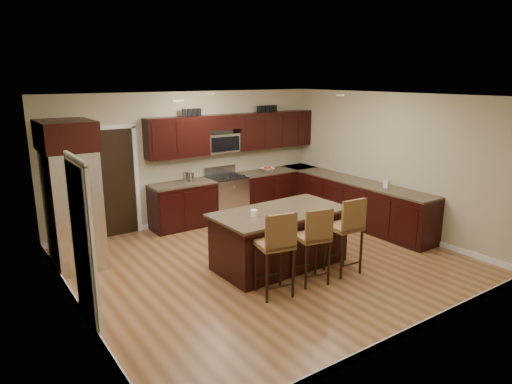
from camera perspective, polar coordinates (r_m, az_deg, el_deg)
floor at (r=7.67m, az=1.48°, el=-8.72°), size 6.00×6.00×0.00m
ceiling at (r=7.06m, az=1.62°, el=11.88°), size 6.00×6.00×0.00m
wall_back at (r=9.56m, az=-8.22°, el=4.23°), size 6.00×0.00×6.00m
wall_left at (r=6.05m, az=-22.13°, el=-2.60°), size 0.00×5.50×5.50m
wall_right at (r=9.30m, az=16.69°, el=3.49°), size 0.00×5.50×5.50m
base_cabinets at (r=9.71m, az=5.56°, el=-0.91°), size 4.02×3.96×0.92m
upper_cabinets at (r=9.85m, az=-2.41°, el=7.55°), size 4.00×0.33×0.80m
range at (r=9.81m, az=-3.71°, el=-0.64°), size 0.76×0.64×1.11m
microwave at (r=9.71m, az=-4.29°, el=6.11°), size 0.76×0.31×0.40m
doorway at (r=9.02m, az=-17.52°, el=1.03°), size 0.85×0.03×2.06m
pantry_door at (r=5.87m, az=-20.98°, el=-6.38°), size 0.03×0.80×2.04m
letter_decor at (r=9.73m, az=-3.16°, el=10.14°), size 2.20×0.03×0.15m
island at (r=7.41m, az=2.95°, el=-5.99°), size 2.18×1.18×0.92m
stool_left at (r=6.26m, az=2.59°, el=-6.56°), size 0.54×0.54×1.24m
stool_mid at (r=6.69m, az=7.30°, el=-5.60°), size 0.52×0.52×1.18m
stool_right at (r=7.11m, az=11.33°, el=-4.29°), size 0.48×0.48×1.23m
refrigerator at (r=7.73m, az=-22.05°, el=-0.20°), size 0.79×1.01×2.35m
floor_mat at (r=9.35m, az=-1.00°, el=-4.36°), size 1.09×0.88×0.01m
fruit_bowl at (r=10.28m, az=1.45°, el=2.85°), size 0.36×0.36×0.07m
soap_bottle at (r=9.05m, az=16.04°, el=1.15°), size 0.11×0.11×0.21m
canister_tall at (r=9.25m, az=-8.81°, el=1.83°), size 0.12×0.12×0.22m
canister_short at (r=9.30m, az=-8.09°, el=1.83°), size 0.11×0.11×0.18m
island_jar at (r=6.96m, az=-0.27°, el=-2.63°), size 0.10×0.10×0.10m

